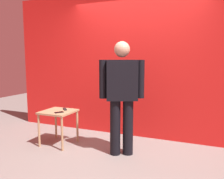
# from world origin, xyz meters

# --- Properties ---
(ground_plane) EXTENTS (12.00, 12.00, 0.00)m
(ground_plane) POSITION_xyz_m (0.00, 0.00, 0.00)
(ground_plane) COLOR gray
(back_wall_red) EXTENTS (5.21, 0.12, 2.69)m
(back_wall_red) POSITION_xyz_m (0.00, 1.30, 1.35)
(back_wall_red) COLOR red
(back_wall_red) RESTS_ON ground_plane
(standing_person) EXTENTS (0.65, 0.40, 1.70)m
(standing_person) POSITION_xyz_m (0.04, 0.36, 0.95)
(standing_person) COLOR black
(standing_person) RESTS_ON ground_plane
(side_table) EXTENTS (0.52, 0.52, 0.58)m
(side_table) POSITION_xyz_m (-1.09, 0.34, 0.49)
(side_table) COLOR tan
(side_table) RESTS_ON ground_plane
(cell_phone) EXTENTS (0.14, 0.16, 0.01)m
(cell_phone) POSITION_xyz_m (-1.00, 0.23, 0.58)
(cell_phone) COLOR black
(cell_phone) RESTS_ON side_table
(tv_remote) EXTENTS (0.15, 0.15, 0.02)m
(tv_remote) POSITION_xyz_m (-1.04, 0.45, 0.59)
(tv_remote) COLOR black
(tv_remote) RESTS_ON side_table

